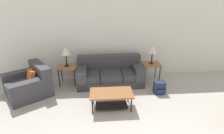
# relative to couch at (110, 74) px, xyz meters

# --- Properties ---
(wall_back) EXTENTS (9.01, 0.06, 2.60)m
(wall_back) POSITION_rel_couch_xyz_m (0.15, 0.65, 1.01)
(wall_back) COLOR silver
(wall_back) RESTS_ON ground_plane
(couch) EXTENTS (1.98, 0.97, 0.82)m
(couch) POSITION_rel_couch_xyz_m (0.00, 0.00, 0.00)
(couch) COLOR #38383D
(couch) RESTS_ON ground_plane
(armchair) EXTENTS (1.47, 1.49, 0.80)m
(armchair) POSITION_rel_couch_xyz_m (-2.24, -0.48, -0.01)
(armchair) COLOR #38383D
(armchair) RESTS_ON ground_plane
(coffee_table) EXTENTS (1.00, 0.56, 0.41)m
(coffee_table) POSITION_rel_couch_xyz_m (-0.06, -1.33, 0.01)
(coffee_table) COLOR #935B33
(coffee_table) RESTS_ON ground_plane
(side_table_left) EXTENTS (0.53, 0.49, 0.58)m
(side_table_left) POSITION_rel_couch_xyz_m (-1.28, 0.05, 0.23)
(side_table_left) COLOR #935B33
(side_table_left) RESTS_ON ground_plane
(side_table_right) EXTENTS (0.53, 0.49, 0.58)m
(side_table_right) POSITION_rel_couch_xyz_m (1.28, 0.05, 0.23)
(side_table_right) COLOR #935B33
(side_table_right) RESTS_ON ground_plane
(table_lamp_left) EXTENTS (0.28, 0.28, 0.57)m
(table_lamp_left) POSITION_rel_couch_xyz_m (-1.28, 0.05, 0.74)
(table_lamp_left) COLOR black
(table_lamp_left) RESTS_ON side_table_left
(table_lamp_right) EXTENTS (0.28, 0.28, 0.57)m
(table_lamp_right) POSITION_rel_couch_xyz_m (1.28, 0.05, 0.74)
(table_lamp_right) COLOR black
(table_lamp_right) RESTS_ON side_table_right
(backpack) EXTENTS (0.30, 0.29, 0.34)m
(backpack) POSITION_rel_couch_xyz_m (1.31, -0.75, -0.13)
(backpack) COLOR #1E2847
(backpack) RESTS_ON ground_plane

